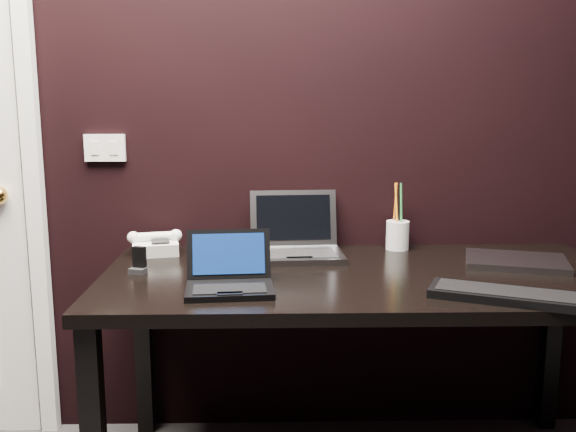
{
  "coord_description": "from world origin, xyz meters",
  "views": [
    {
      "loc": [
        0.01,
        -0.62,
        1.3
      ],
      "look_at": [
        0.05,
        1.35,
        0.94
      ],
      "focal_mm": 40.0,
      "sensor_mm": 36.0,
      "label": 1
    }
  ],
  "objects_px": {
    "pen_cup": "(398,234)",
    "closed_laptop": "(516,261)",
    "silver_laptop": "(296,245)",
    "desk_phone": "(155,244)",
    "netbook": "(229,279)",
    "mobile_phone": "(139,263)",
    "ext_keyboard": "(506,295)",
    "desk": "(362,296)"
  },
  "relations": [
    {
      "from": "pen_cup",
      "to": "closed_laptop",
      "type": "bearing_deg",
      "value": -33.16
    },
    {
      "from": "silver_laptop",
      "to": "desk_phone",
      "type": "distance_m",
      "value": 0.52
    },
    {
      "from": "netbook",
      "to": "mobile_phone",
      "type": "bearing_deg",
      "value": 147.62
    },
    {
      "from": "ext_keyboard",
      "to": "closed_laptop",
      "type": "distance_m",
      "value": 0.42
    },
    {
      "from": "ext_keyboard",
      "to": "mobile_phone",
      "type": "bearing_deg",
      "value": 164.41
    },
    {
      "from": "closed_laptop",
      "to": "desk_phone",
      "type": "distance_m",
      "value": 1.28
    },
    {
      "from": "desk",
      "to": "pen_cup",
      "type": "distance_m",
      "value": 0.4
    },
    {
      "from": "pen_cup",
      "to": "mobile_phone",
      "type": "bearing_deg",
      "value": -160.82
    },
    {
      "from": "desk",
      "to": "closed_laptop",
      "type": "bearing_deg",
      "value": 9.62
    },
    {
      "from": "desk_phone",
      "to": "pen_cup",
      "type": "bearing_deg",
      "value": 3.55
    },
    {
      "from": "ext_keyboard",
      "to": "mobile_phone",
      "type": "xyz_separation_m",
      "value": [
        -1.1,
        0.31,
        0.02
      ]
    },
    {
      "from": "ext_keyboard",
      "to": "mobile_phone",
      "type": "distance_m",
      "value": 1.14
    },
    {
      "from": "mobile_phone",
      "to": "pen_cup",
      "type": "bearing_deg",
      "value": 19.18
    },
    {
      "from": "closed_laptop",
      "to": "pen_cup",
      "type": "bearing_deg",
      "value": 146.84
    },
    {
      "from": "ext_keyboard",
      "to": "desk",
      "type": "bearing_deg",
      "value": 141.5
    },
    {
      "from": "desk_phone",
      "to": "mobile_phone",
      "type": "relative_size",
      "value": 2.33
    },
    {
      "from": "netbook",
      "to": "pen_cup",
      "type": "xyz_separation_m",
      "value": [
        0.6,
        0.51,
        0.03
      ]
    },
    {
      "from": "ext_keyboard",
      "to": "mobile_phone",
      "type": "relative_size",
      "value": 5.15
    },
    {
      "from": "desk",
      "to": "closed_laptop",
      "type": "xyz_separation_m",
      "value": [
        0.54,
        0.09,
        0.09
      ]
    },
    {
      "from": "ext_keyboard",
      "to": "desk_phone",
      "type": "relative_size",
      "value": 2.21
    },
    {
      "from": "ext_keyboard",
      "to": "desk_phone",
      "type": "bearing_deg",
      "value": 152.64
    },
    {
      "from": "closed_laptop",
      "to": "mobile_phone",
      "type": "xyz_separation_m",
      "value": [
        -1.27,
        -0.08,
        0.02
      ]
    },
    {
      "from": "desk",
      "to": "mobile_phone",
      "type": "height_order",
      "value": "mobile_phone"
    },
    {
      "from": "silver_laptop",
      "to": "mobile_phone",
      "type": "distance_m",
      "value": 0.56
    },
    {
      "from": "desk",
      "to": "mobile_phone",
      "type": "distance_m",
      "value": 0.74
    },
    {
      "from": "desk_phone",
      "to": "silver_laptop",
      "type": "bearing_deg",
      "value": -4.59
    },
    {
      "from": "desk",
      "to": "desk_phone",
      "type": "distance_m",
      "value": 0.78
    },
    {
      "from": "closed_laptop",
      "to": "mobile_phone",
      "type": "relative_size",
      "value": 4.43
    },
    {
      "from": "ext_keyboard",
      "to": "closed_laptop",
      "type": "height_order",
      "value": "ext_keyboard"
    },
    {
      "from": "ext_keyboard",
      "to": "pen_cup",
      "type": "height_order",
      "value": "pen_cup"
    },
    {
      "from": "silver_laptop",
      "to": "ext_keyboard",
      "type": "height_order",
      "value": "silver_laptop"
    },
    {
      "from": "desk_phone",
      "to": "pen_cup",
      "type": "xyz_separation_m",
      "value": [
        0.9,
        0.06,
        0.02
      ]
    },
    {
      "from": "silver_laptop",
      "to": "ext_keyboard",
      "type": "relative_size",
      "value": 0.76
    },
    {
      "from": "closed_laptop",
      "to": "ext_keyboard",
      "type": "bearing_deg",
      "value": -114.18
    },
    {
      "from": "mobile_phone",
      "to": "pen_cup",
      "type": "relative_size",
      "value": 0.34
    },
    {
      "from": "closed_laptop",
      "to": "mobile_phone",
      "type": "height_order",
      "value": "mobile_phone"
    },
    {
      "from": "silver_laptop",
      "to": "netbook",
      "type": "bearing_deg",
      "value": -117.28
    },
    {
      "from": "netbook",
      "to": "closed_laptop",
      "type": "height_order",
      "value": "netbook"
    },
    {
      "from": "silver_laptop",
      "to": "pen_cup",
      "type": "xyz_separation_m",
      "value": [
        0.39,
        0.1,
        0.02
      ]
    },
    {
      "from": "netbook",
      "to": "silver_laptop",
      "type": "xyz_separation_m",
      "value": [
        0.21,
        0.41,
        0.01
      ]
    },
    {
      "from": "silver_laptop",
      "to": "closed_laptop",
      "type": "xyz_separation_m",
      "value": [
        0.75,
        -0.14,
        -0.03
      ]
    },
    {
      "from": "netbook",
      "to": "closed_laptop",
      "type": "bearing_deg",
      "value": 15.77
    }
  ]
}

